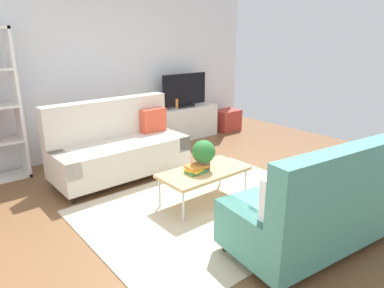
% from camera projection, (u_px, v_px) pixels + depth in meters
% --- Properties ---
extents(ground_plane, '(7.68, 7.68, 0.00)m').
position_uv_depth(ground_plane, '(212.00, 204.00, 4.26)').
color(ground_plane, brown).
extents(wall_far, '(6.40, 0.12, 2.90)m').
position_uv_depth(wall_far, '(102.00, 68.00, 5.89)').
color(wall_far, silver).
rests_on(wall_far, ground_plane).
extents(area_rug, '(2.90, 2.20, 0.01)m').
position_uv_depth(area_rug, '(212.00, 208.00, 4.14)').
color(area_rug, beige).
rests_on(area_rug, ground_plane).
extents(couch_beige, '(1.91, 0.87, 1.10)m').
position_uv_depth(couch_beige, '(119.00, 147.00, 5.00)').
color(couch_beige, beige).
rests_on(couch_beige, ground_plane).
extents(couch_green, '(1.99, 1.07, 1.10)m').
position_uv_depth(couch_green, '(324.00, 204.00, 3.31)').
color(couch_green, teal).
rests_on(couch_green, ground_plane).
extents(coffee_table, '(1.10, 0.56, 0.42)m').
position_uv_depth(coffee_table, '(204.00, 173.00, 4.21)').
color(coffee_table, tan).
rests_on(coffee_table, ground_plane).
extents(tv_console, '(1.40, 0.44, 0.64)m').
position_uv_depth(tv_console, '(184.00, 123.00, 6.89)').
color(tv_console, silver).
rests_on(tv_console, ground_plane).
extents(tv, '(1.00, 0.20, 0.64)m').
position_uv_depth(tv, '(185.00, 91.00, 6.69)').
color(tv, black).
rests_on(tv, tv_console).
extents(storage_trunk, '(0.52, 0.40, 0.44)m').
position_uv_depth(storage_trunk, '(227.00, 120.00, 7.51)').
color(storage_trunk, '#B2382D').
rests_on(storage_trunk, ground_plane).
extents(potted_plant, '(0.28, 0.28, 0.37)m').
position_uv_depth(potted_plant, '(204.00, 153.00, 4.15)').
color(potted_plant, brown).
rests_on(potted_plant, coffee_table).
extents(table_book_0, '(0.25, 0.20, 0.03)m').
position_uv_depth(table_book_0, '(196.00, 171.00, 4.14)').
color(table_book_0, '#3F8C4C').
rests_on(table_book_0, coffee_table).
extents(table_book_1, '(0.28, 0.24, 0.03)m').
position_uv_depth(table_book_1, '(196.00, 169.00, 4.13)').
color(table_book_1, gold).
rests_on(table_book_1, table_book_0).
extents(table_book_2, '(0.25, 0.19, 0.03)m').
position_uv_depth(table_book_2, '(196.00, 166.00, 4.12)').
color(table_book_2, orange).
rests_on(table_book_2, table_book_1).
extents(vase_0, '(0.13, 0.13, 0.15)m').
position_uv_depth(vase_0, '(158.00, 106.00, 6.46)').
color(vase_0, silver).
rests_on(vase_0, tv_console).
extents(vase_1, '(0.12, 0.12, 0.15)m').
position_uv_depth(vase_1, '(166.00, 105.00, 6.57)').
color(vase_1, '#B24C4C').
rests_on(vase_1, tv_console).
extents(bottle_0, '(0.06, 0.06, 0.18)m').
position_uv_depth(bottle_0, '(177.00, 104.00, 6.61)').
color(bottle_0, orange).
rests_on(bottle_0, tv_console).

